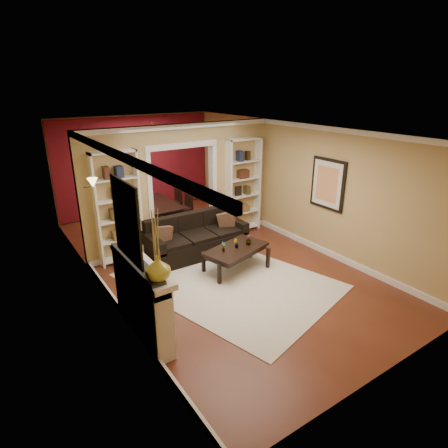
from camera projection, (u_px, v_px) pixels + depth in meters
floor at (212, 260)px, 7.87m from camera, size 8.00×8.00×0.00m
ceiling at (210, 129)px, 6.92m from camera, size 8.00×8.00×0.00m
wall_back at (136, 165)px, 10.51m from camera, size 8.00×0.00×8.00m
wall_front at (395, 283)px, 4.28m from camera, size 8.00×0.00×8.00m
wall_left at (96, 221)px, 6.22m from camera, size 0.00×8.00×8.00m
wall_right at (294, 183)px, 8.56m from camera, size 0.00×8.00×8.00m
partition_wall at (182, 186)px, 8.33m from camera, size 4.50×0.15×2.70m
red_back_panel at (136, 166)px, 10.49m from camera, size 4.44×0.04×2.64m
dining_window at (136, 158)px, 10.38m from camera, size 0.78×0.03×0.98m
area_rug at (228, 281)px, 7.05m from camera, size 3.61×4.36×0.01m
sofa at (196, 236)px, 8.02m from camera, size 2.18×0.94×0.85m
pillow_left at (163, 236)px, 7.54m from camera, size 0.40×0.19×0.38m
pillow_right at (227, 221)px, 8.34m from camera, size 0.41×0.27×0.39m
coffee_table at (236, 259)px, 7.38m from camera, size 1.42×1.02×0.48m
plant_left at (224, 247)px, 7.11m from camera, size 0.12×0.11×0.20m
plant_center at (236, 243)px, 7.27m from camera, size 0.13×0.12×0.18m
plant_right at (249, 239)px, 7.42m from camera, size 0.15×0.15×0.21m
bookshelf_left at (118, 209)px, 7.46m from camera, size 0.90×0.30×2.30m
bookshelf_right at (243, 186)px, 9.07m from camera, size 0.90×0.30×2.30m
fireplace at (143, 298)px, 5.41m from camera, size 0.32×1.70×1.16m
vase at (158, 268)px, 4.67m from camera, size 0.42×0.42×0.34m
mirror at (126, 221)px, 4.91m from camera, size 0.03×0.95×1.10m
wall_sconce at (89, 185)px, 6.53m from camera, size 0.18×0.18×0.22m
framed_art at (327, 184)px, 7.69m from camera, size 0.04×0.85×1.05m
dining_table at (158, 213)px, 9.81m from camera, size 1.68×0.94×0.59m
dining_chair_nw at (142, 217)px, 9.26m from camera, size 0.45×0.45×0.76m
dining_chair_ne at (182, 209)px, 9.83m from camera, size 0.48×0.48×0.79m
dining_chair_sw at (133, 209)px, 9.71m from camera, size 0.52×0.52×0.87m
dining_chair_se at (172, 203)px, 10.29m from camera, size 0.40×0.40×0.79m
chandelier at (153, 147)px, 9.26m from camera, size 0.50×0.50×0.30m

